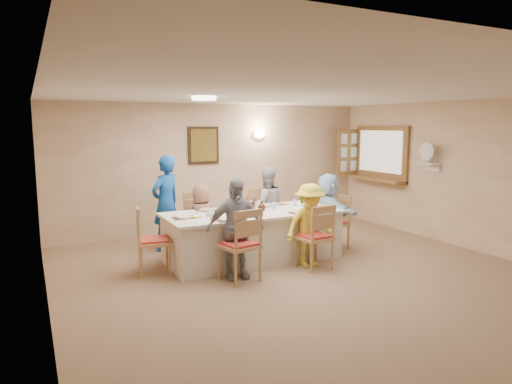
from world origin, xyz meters
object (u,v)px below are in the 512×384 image
desk_fan (428,155)px  serving_hatch (381,154)px  dining_table (253,235)px  diner_back_right (267,206)px  chair_back_right (263,217)px  caregiver (166,203)px  chair_left_end (154,240)px  condiment_ketchup (247,204)px  diner_front_right (310,225)px  chair_right_end (334,222)px  chair_front_right (314,236)px  diner_back_left (201,219)px  chair_front_left (239,244)px  diner_front_left (236,228)px  diner_right_end (328,211)px  chair_back_left (199,223)px

desk_fan → serving_hatch: bearing=85.3°
dining_table → diner_back_right: size_ratio=1.99×
chair_back_right → caregiver: 1.72m
chair_left_end → caregiver: (0.50, 1.15, 0.31)m
chair_back_right → serving_hatch: bearing=12.1°
dining_table → condiment_ketchup: 0.52m
chair_back_right → chair_left_end: chair_left_end is taller
diner_front_right → chair_right_end: bearing=36.4°
dining_table → diner_back_right: diner_back_right is taller
chair_front_right → diner_back_right: diner_back_right is taller
chair_back_right → caregiver: size_ratio=0.60×
chair_right_end → diner_back_left: bearing=-96.1°
chair_back_right → diner_front_right: diner_front_right is taller
chair_front_left → chair_left_end: bearing=-50.7°
desk_fan → chair_right_end: size_ratio=0.33×
diner_front_left → diner_right_end: diner_front_left is taller
diner_front_right → diner_right_end: 1.07m
dining_table → diner_back_left: diner_back_left is taller
dining_table → chair_back_right: 1.01m
dining_table → diner_right_end: size_ratio=2.12×
serving_hatch → diner_back_right: size_ratio=1.09×
diner_back_left → diner_back_right: bearing=-174.9°
diner_back_left → chair_left_end: bearing=40.7°
serving_hatch → chair_left_end: (-5.05, -1.08, -1.01)m
desk_fan → diner_front_left: (-3.99, -0.41, -0.86)m
chair_right_end → diner_front_right: 1.18m
desk_fan → diner_back_left: desk_fan is taller
desk_fan → chair_front_left: bearing=-172.5°
serving_hatch → desk_fan: size_ratio=5.00×
serving_hatch → desk_fan: serving_hatch is taller
diner_front_right → caregiver: caregiver is taller
diner_front_right → diner_back_left: bearing=132.2°
desk_fan → chair_front_left: size_ratio=0.30×
condiment_ketchup → serving_hatch: bearing=16.6°
diner_front_left → caregiver: caregiver is taller
caregiver → diner_back_left: bearing=103.8°
chair_front_left → caregiver: caregiver is taller
diner_back_right → caregiver: bearing=-4.4°
desk_fan → chair_front_right: 3.03m
diner_front_left → diner_right_end: (2.02, 0.68, -0.05)m
diner_front_right → caregiver: (-1.65, 1.83, 0.18)m
chair_front_left → chair_right_end: (2.15, 0.80, -0.05)m
caregiver → diner_right_end: bearing=125.0°
desk_fan → diner_front_right: size_ratio=0.24×
diner_front_right → diner_right_end: size_ratio=0.96×
serving_hatch → chair_left_end: serving_hatch is taller
chair_left_end → diner_front_left: (0.95, -0.68, 0.21)m
chair_back_left → diner_front_right: (1.20, -1.48, 0.13)m
diner_front_right → diner_back_right: bearing=90.8°
chair_left_end → condiment_ketchup: (1.45, 0.00, 0.40)m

